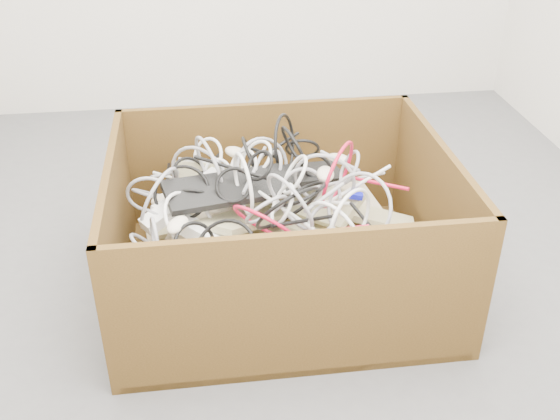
{
  "coord_description": "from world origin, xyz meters",
  "views": [
    {
      "loc": [
        -0.31,
        -2.16,
        1.48
      ],
      "look_at": [
        -0.05,
        -0.23,
        0.3
      ],
      "focal_mm": 42.57,
      "sensor_mm": 36.0,
      "label": 1
    }
  ],
  "objects": [
    {
      "name": "cable_tangle",
      "position": [
        -0.15,
        -0.29,
        0.4
      ],
      "size": [
        0.98,
        0.81,
        0.41
      ],
      "color": "gray",
      "rests_on": "keyboard_pile"
    },
    {
      "name": "ground",
      "position": [
        0.0,
        0.0,
        0.0
      ],
      "size": [
        3.0,
        3.0,
        0.0
      ],
      "primitive_type": "plane",
      "color": "#57575A",
      "rests_on": "ground"
    },
    {
      "name": "power_strip_left",
      "position": [
        -0.38,
        -0.26,
        0.38
      ],
      "size": [
        0.29,
        0.23,
        0.13
      ],
      "primitive_type": "cube",
      "rotation": [
        0.14,
        -0.26,
        0.61
      ],
      "color": "white",
      "rests_on": "keyboard_pile"
    },
    {
      "name": "vga_plug",
      "position": [
        0.2,
        -0.28,
        0.37
      ],
      "size": [
        0.05,
        0.05,
        0.03
      ],
      "primitive_type": "cube",
      "rotation": [
        0.09,
        0.14,
        -0.18
      ],
      "color": "#0B0FAC",
      "rests_on": "keyboard_pile"
    },
    {
      "name": "keyboard_pile",
      "position": [
        -0.07,
        -0.22,
        0.27
      ],
      "size": [
        0.97,
        0.66,
        0.34
      ],
      "color": "#BBB784",
      "rests_on": "cardboard_box"
    },
    {
      "name": "cardboard_box",
      "position": [
        -0.07,
        -0.25,
        0.14
      ],
      "size": [
        1.13,
        0.94,
        0.52
      ],
      "color": "#3D2A0F",
      "rests_on": "ground"
    },
    {
      "name": "power_strip_right",
      "position": [
        -0.35,
        -0.36,
        0.33
      ],
      "size": [
        0.28,
        0.25,
        0.1
      ],
      "primitive_type": "cube",
      "rotation": [
        -0.1,
        0.17,
        -0.71
      ],
      "color": "white",
      "rests_on": "keyboard_pile"
    },
    {
      "name": "mice_scatter",
      "position": [
        -0.15,
        -0.26,
        0.36
      ],
      "size": [
        0.75,
        0.72,
        0.22
      ],
      "color": "beige",
      "rests_on": "keyboard_pile"
    }
  ]
}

